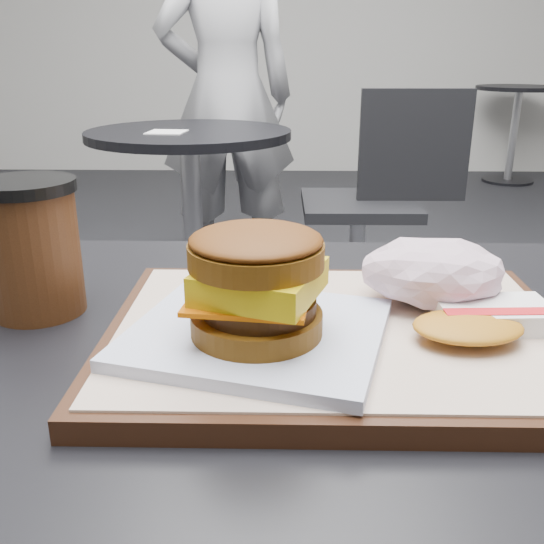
{
  "coord_description": "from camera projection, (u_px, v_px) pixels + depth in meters",
  "views": [
    {
      "loc": [
        -0.02,
        -0.45,
        1.0
      ],
      "look_at": [
        -0.03,
        0.01,
        0.83
      ],
      "focal_mm": 40.0,
      "sensor_mm": 36.0,
      "label": 1
    }
  ],
  "objects": [
    {
      "name": "customer_table",
      "position": [
        304.0,
        527.0,
        0.56
      ],
      "size": [
        0.8,
        0.6,
        0.77
      ],
      "color": "#A5A5AA",
      "rests_on": "ground"
    },
    {
      "name": "napkin",
      "position": [
        167.0,
        132.0,
        1.99
      ],
      "size": [
        0.13,
        0.13,
        0.0
      ],
      "primitive_type": "cube",
      "rotation": [
        0.0,
        0.0,
        -0.1
      ],
      "color": "white",
      "rests_on": "neighbor_table"
    },
    {
      "name": "bg_table_far",
      "position": [
        517.0,
        111.0,
        4.76
      ],
      "size": [
        0.66,
        0.66,
        0.75
      ],
      "color": "black",
      "rests_on": "ground"
    },
    {
      "name": "neighbor_chair",
      "position": [
        378.0,
        192.0,
        2.25
      ],
      "size": [
        0.6,
        0.42,
        0.88
      ],
      "color": "#B4B4B9",
      "rests_on": "ground"
    },
    {
      "name": "hash_brown",
      "position": [
        482.0,
        320.0,
        0.48
      ],
      "size": [
        0.12,
        0.09,
        0.02
      ],
      "color": "white",
      "rests_on": "serving_tray"
    },
    {
      "name": "neighbor_table",
      "position": [
        191.0,
        188.0,
        2.13
      ],
      "size": [
        0.7,
        0.7,
        0.75
      ],
      "color": "black",
      "rests_on": "ground"
    },
    {
      "name": "patron",
      "position": [
        227.0,
        95.0,
        2.61
      ],
      "size": [
        0.67,
        0.5,
        1.65
      ],
      "primitive_type": "imported",
      "rotation": [
        0.0,
        0.0,
        3.34
      ],
      "color": "#B7B7BC",
      "rests_on": "ground"
    },
    {
      "name": "serving_tray",
      "position": [
        338.0,
        336.0,
        0.5
      ],
      "size": [
        0.38,
        0.28,
        0.02
      ],
      "color": "#311A0D",
      "rests_on": "customer_table"
    },
    {
      "name": "coffee_cup",
      "position": [
        32.0,
        245.0,
        0.55
      ],
      "size": [
        0.09,
        0.09,
        0.13
      ],
      "color": "#432210",
      "rests_on": "customer_table"
    },
    {
      "name": "breakfast_sandwich",
      "position": [
        257.0,
        295.0,
        0.45
      ],
      "size": [
        0.23,
        0.21,
        0.09
      ],
      "color": "white",
      "rests_on": "serving_tray"
    },
    {
      "name": "crumpled_wrapper",
      "position": [
        433.0,
        272.0,
        0.53
      ],
      "size": [
        0.13,
        0.1,
        0.06
      ],
      "primitive_type": null,
      "color": "silver",
      "rests_on": "serving_tray"
    }
  ]
}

